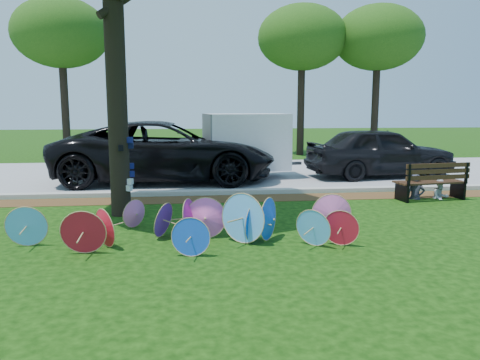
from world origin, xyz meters
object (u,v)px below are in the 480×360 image
object	(u,v)px
parasol_pile	(209,222)
dark_pickup	(380,152)
cargo_trailer	(247,142)
person_right	(441,180)
black_van	(165,152)
person_left	(417,175)
park_bench	(430,181)

from	to	relation	value
parasol_pile	dark_pickup	distance (m)	9.71
cargo_trailer	person_right	bearing A→B (deg)	-49.80
parasol_pile	black_van	xyz separation A→B (m)	(-1.11, 7.14, 0.61)
person_left	person_right	distance (m)	0.72
cargo_trailer	person_right	size ratio (longest dim) A/B	2.71
black_van	person_left	bearing A→B (deg)	-117.50
cargo_trailer	park_bench	xyz separation A→B (m)	(4.35, -4.34, -0.75)
park_bench	person_left	world-z (taller)	person_left
black_van	cargo_trailer	size ratio (longest dim) A/B	2.62
parasol_pile	park_bench	world-z (taller)	park_bench
person_left	person_right	size ratio (longest dim) A/B	1.31
parasol_pile	cargo_trailer	size ratio (longest dim) A/B	2.33
park_bench	person_left	bearing A→B (deg)	164.71
dark_pickup	person_right	world-z (taller)	dark_pickup
dark_pickup	cargo_trailer	world-z (taller)	cargo_trailer
black_van	dark_pickup	size ratio (longest dim) A/B	1.39
person_left	person_right	bearing A→B (deg)	22.01
dark_pickup	park_bench	distance (m)	4.06
dark_pickup	cargo_trailer	xyz separation A→B (m)	(-4.66, 0.31, 0.38)
black_van	cargo_trailer	distance (m)	2.81
park_bench	person_right	size ratio (longest dim) A/B	1.89
cargo_trailer	park_bench	bearing A→B (deg)	-52.35
cargo_trailer	parasol_pile	bearing A→B (deg)	-109.33
parasol_pile	cargo_trailer	world-z (taller)	cargo_trailer
cargo_trailer	park_bench	distance (m)	6.19
person_left	black_van	bearing A→B (deg)	173.03
person_right	cargo_trailer	bearing A→B (deg)	131.28
park_bench	dark_pickup	bearing A→B (deg)	78.42
dark_pickup	cargo_trailer	bearing A→B (deg)	80.17
person_left	cargo_trailer	bearing A→B (deg)	154.99
person_left	park_bench	bearing A→B (deg)	13.88
dark_pickup	person_right	distance (m)	4.00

